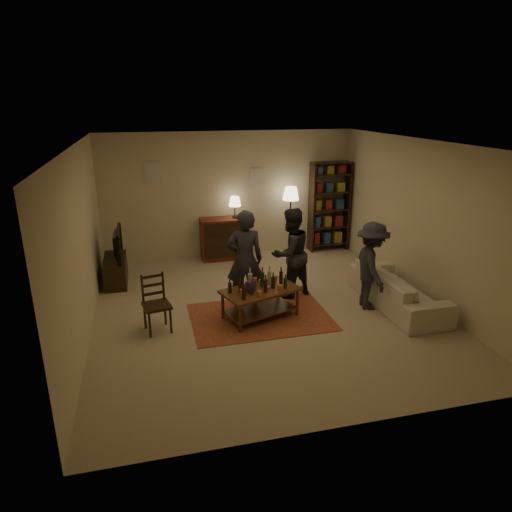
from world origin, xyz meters
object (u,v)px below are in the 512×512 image
object	(u,v)px
sofa	(398,289)
bookshelf	(329,206)
coffee_table	(260,293)
person_right	(290,253)
tv_stand	(115,264)
floor_lamp	(291,198)
dining_chair	(156,301)
dresser	(224,237)
person_by_sofa	(371,266)
person_left	(245,260)

from	to	relation	value
sofa	bookshelf	bearing A→B (deg)	-0.82
coffee_table	bookshelf	distance (m)	3.94
person_right	tv_stand	bearing A→B (deg)	-47.57
person_right	floor_lamp	bearing A→B (deg)	-131.00
dining_chair	dresser	world-z (taller)	dresser
floor_lamp	person_right	distance (m)	2.39
dining_chair	person_right	bearing A→B (deg)	5.03
floor_lamp	sofa	distance (m)	3.33
tv_stand	person_right	bearing A→B (deg)	-24.54
dining_chair	sofa	world-z (taller)	dining_chair
coffee_table	dresser	bearing A→B (deg)	90.53
dresser	person_by_sofa	bearing A→B (deg)	-58.18
coffee_table	bookshelf	world-z (taller)	bookshelf
tv_stand	person_by_sofa	xyz separation A→B (m)	(4.14, -2.14, 0.35)
person_by_sofa	dresser	bearing A→B (deg)	40.95
coffee_table	sofa	world-z (taller)	coffee_table
person_by_sofa	bookshelf	bearing A→B (deg)	-0.80
dining_chair	bookshelf	xyz separation A→B (m)	(4.02, 3.06, 0.57)
person_right	sofa	bearing A→B (deg)	130.19
person_by_sofa	floor_lamp	bearing A→B (deg)	17.15
coffee_table	person_right	world-z (taller)	person_right
bookshelf	person_by_sofa	size ratio (longest dim) A/B	1.37
dresser	tv_stand	bearing A→B (deg)	-157.93
dresser	person_right	bearing A→B (deg)	-71.81
dining_chair	person_by_sofa	distance (m)	3.49
floor_lamp	person_by_sofa	size ratio (longest dim) A/B	1.04
coffee_table	person_by_sofa	xyz separation A→B (m)	(1.86, -0.06, 0.31)
coffee_table	dining_chair	world-z (taller)	dining_chair
sofa	person_left	distance (m)	2.63
dresser	person_right	world-z (taller)	person_right
coffee_table	person_left	distance (m)	0.63
dining_chair	floor_lamp	xyz separation A→B (m)	(3.06, 2.93, 0.82)
bookshelf	person_right	bearing A→B (deg)	-125.66
tv_stand	dresser	distance (m)	2.43
dresser	person_left	world-z (taller)	person_left
dresser	person_by_sofa	distance (m)	3.60
dresser	person_left	bearing A→B (deg)	-92.55
coffee_table	dining_chair	xyz separation A→B (m)	(-1.61, -0.01, 0.04)
tv_stand	person_left	size ratio (longest dim) A/B	0.63
tv_stand	floor_lamp	xyz separation A→B (m)	(3.72, 0.85, 0.90)
tv_stand	sofa	bearing A→B (deg)	-25.34
sofa	person_left	size ratio (longest dim) A/B	1.25
dresser	person_by_sofa	size ratio (longest dim) A/B	0.93
dresser	sofa	size ratio (longest dim) A/B	0.65
floor_lamp	person_right	bearing A→B (deg)	-107.97
dining_chair	person_right	world-z (taller)	person_right
tv_stand	person_by_sofa	size ratio (longest dim) A/B	0.72
person_left	person_right	xyz separation A→B (m)	(0.86, 0.25, -0.04)
sofa	person_right	xyz separation A→B (m)	(-1.64, 0.83, 0.49)
bookshelf	person_right	size ratio (longest dim) A/B	1.27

